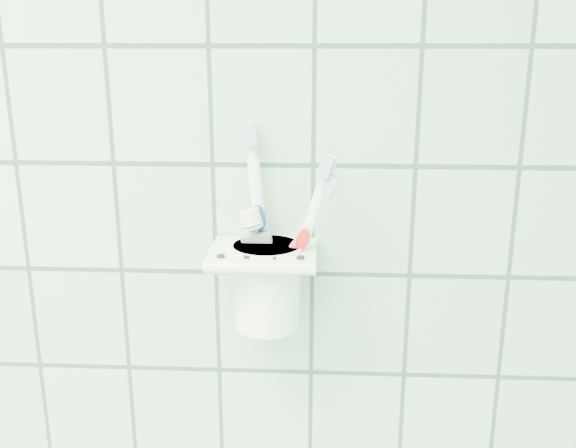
# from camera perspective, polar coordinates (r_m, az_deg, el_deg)

# --- Properties ---
(holder_bracket) EXTENTS (0.12, 0.10, 0.04)m
(holder_bracket) POSITION_cam_1_polar(r_m,az_deg,el_deg) (0.71, -2.20, -2.80)
(holder_bracket) COLOR white
(holder_bracket) RESTS_ON wall_back
(cup) EXTENTS (0.08, 0.08, 0.10)m
(cup) POSITION_cam_1_polar(r_m,az_deg,el_deg) (0.72, -1.87, -5.18)
(cup) COLOR white
(cup) RESTS_ON holder_bracket
(toothbrush_pink) EXTENTS (0.03, 0.02, 0.22)m
(toothbrush_pink) POSITION_cam_1_polar(r_m,az_deg,el_deg) (0.72, -1.77, 0.34)
(toothbrush_pink) COLOR white
(toothbrush_pink) RESTS_ON cup
(toothbrush_blue) EXTENTS (0.06, 0.03, 0.20)m
(toothbrush_blue) POSITION_cam_1_polar(r_m,az_deg,el_deg) (0.70, -0.84, -0.95)
(toothbrush_blue) COLOR white
(toothbrush_blue) RESTS_ON cup
(toothbrush_orange) EXTENTS (0.08, 0.03, 0.19)m
(toothbrush_orange) POSITION_cam_1_polar(r_m,az_deg,el_deg) (0.71, -2.78, -1.05)
(toothbrush_orange) COLOR white
(toothbrush_orange) RESTS_ON cup
(toothpaste_tube) EXTENTS (0.06, 0.03, 0.14)m
(toothpaste_tube) POSITION_cam_1_polar(r_m,az_deg,el_deg) (0.72, -0.93, -2.73)
(toothpaste_tube) COLOR silver
(toothpaste_tube) RESTS_ON cup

